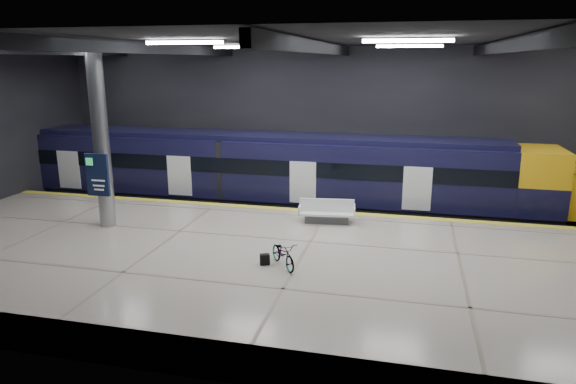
% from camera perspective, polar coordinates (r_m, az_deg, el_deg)
% --- Properties ---
extents(ground, '(30.00, 30.00, 0.00)m').
position_cam_1_polar(ground, '(19.60, 3.01, -7.55)').
color(ground, black).
rests_on(ground, ground).
extents(room_shell, '(30.10, 16.10, 8.05)m').
position_cam_1_polar(room_shell, '(18.25, 3.24, 9.35)').
color(room_shell, black).
rests_on(room_shell, ground).
extents(platform, '(30.00, 11.00, 1.10)m').
position_cam_1_polar(platform, '(17.12, 1.49, -8.90)').
color(platform, beige).
rests_on(platform, ground).
extents(safety_strip, '(30.00, 0.40, 0.01)m').
position_cam_1_polar(safety_strip, '(21.80, 4.36, -2.20)').
color(safety_strip, yellow).
rests_on(safety_strip, platform).
extents(rails, '(30.00, 1.52, 0.16)m').
position_cam_1_polar(rails, '(24.70, 5.33, -2.70)').
color(rails, gray).
rests_on(rails, ground).
extents(train, '(29.40, 2.84, 3.79)m').
position_cam_1_polar(train, '(24.65, -0.42, 2.09)').
color(train, black).
rests_on(train, ground).
extents(bench, '(2.29, 1.17, 0.97)m').
position_cam_1_polar(bench, '(20.30, 4.33, -2.47)').
color(bench, '#595B60').
rests_on(bench, platform).
extents(bicycle, '(1.41, 1.59, 0.83)m').
position_cam_1_polar(bicycle, '(15.99, -0.53, -6.88)').
color(bicycle, '#99999E').
rests_on(bicycle, platform).
extents(pannier_bag, '(0.35, 0.29, 0.35)m').
position_cam_1_polar(pannier_bag, '(16.23, -2.60, -7.49)').
color(pannier_bag, black).
rests_on(pannier_bag, platform).
extents(info_column, '(0.90, 0.78, 6.90)m').
position_cam_1_polar(info_column, '(20.45, -20.11, 5.50)').
color(info_column, '#9EA0A5').
rests_on(info_column, platform).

